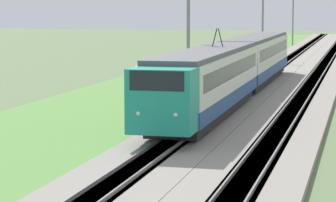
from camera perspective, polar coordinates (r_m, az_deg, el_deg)
The scene contains 9 objects.
ballast_main at distance 57.39m, azimuth 5.31°, elevation 0.48°, with size 240.00×4.40×0.30m.
ballast_adjacent at distance 56.91m, azimuth 9.72°, elevation 0.36°, with size 240.00×4.40×0.30m.
track_main at distance 57.39m, azimuth 5.31°, elevation 0.49°, with size 240.00×1.57×0.45m.
track_adjacent at distance 56.91m, azimuth 9.72°, elevation 0.37°, with size 240.00×1.57×0.45m.
grass_verge at distance 58.76m, azimuth -1.16°, elevation 0.57°, with size 240.00×12.27×0.12m.
passenger_train at distance 54.54m, azimuth 4.92°, elevation 2.55°, with size 42.67×3.00×5.16m.
catenary_mast_mid at distance 51.82m, azimuth 1.52°, elevation 4.83°, with size 0.22×2.56×9.04m.
catenary_mast_far at distance 90.30m, azimuth 6.84°, elevation 5.70°, with size 0.22×2.56×9.16m.
catenary_mast_distant at distance 129.10m, azimuth 8.98°, elevation 6.05°, with size 0.22×2.56×9.37m.
Camera 1 is at (-6.41, -8.43, 6.52)m, focal length 85.00 mm.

